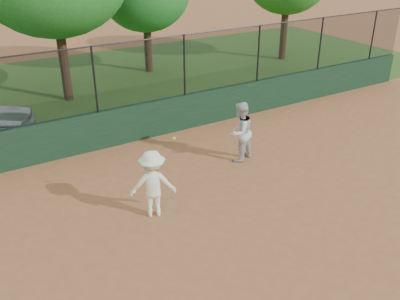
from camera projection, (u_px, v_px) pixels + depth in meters
ground at (221, 247)px, 9.55m from camera, size 80.00×80.00×0.00m
back_wall at (115, 127)px, 13.90m from camera, size 26.00×0.20×1.20m
grass_strip at (64, 92)px, 18.77m from camera, size 36.00×12.00×0.01m
player_second at (240, 132)px, 12.84m from camera, size 1.05×0.93×1.78m
player_main at (153, 184)px, 10.31m from camera, size 1.23×0.99×2.08m
fence_assembly at (110, 76)px, 13.16m from camera, size 26.00×0.06×2.00m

